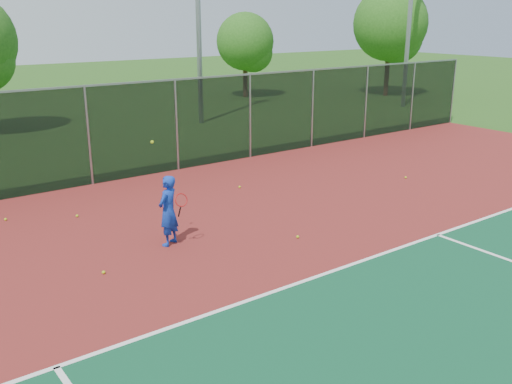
% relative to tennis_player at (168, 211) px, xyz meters
% --- Properties ---
extents(ground, '(120.00, 120.00, 0.00)m').
position_rel_tennis_player_xyz_m(ground, '(3.39, -6.25, -0.83)').
color(ground, '#234E16').
rests_on(ground, ground).
extents(court_apron, '(30.00, 20.00, 0.02)m').
position_rel_tennis_player_xyz_m(court_apron, '(3.39, -4.25, -0.82)').
color(court_apron, maroon).
rests_on(court_apron, ground).
extents(fence_back, '(30.00, 0.06, 3.03)m').
position_rel_tennis_player_xyz_m(fence_back, '(3.39, 5.75, 0.73)').
color(fence_back, black).
rests_on(fence_back, court_apron).
extents(tennis_player, '(0.70, 0.73, 2.42)m').
position_rel_tennis_player_xyz_m(tennis_player, '(0.00, 0.00, 0.00)').
color(tennis_player, '#1236AD').
rests_on(tennis_player, court_apron).
extents(practice_ball_0, '(0.07, 0.07, 0.07)m').
position_rel_tennis_player_xyz_m(practice_ball_0, '(2.59, -1.44, -0.78)').
color(practice_ball_0, '#ACC617').
rests_on(practice_ball_0, court_apron).
extents(practice_ball_1, '(0.07, 0.07, 0.07)m').
position_rel_tennis_player_xyz_m(practice_ball_1, '(3.80, 2.70, -0.78)').
color(practice_ball_1, '#ACC617').
rests_on(practice_ball_1, court_apron).
extents(practice_ball_2, '(0.07, 0.07, 0.07)m').
position_rel_tennis_player_xyz_m(practice_ball_2, '(-1.06, 3.05, -0.78)').
color(practice_ball_2, '#ACC617').
rests_on(practice_ball_2, court_apron).
extents(practice_ball_3, '(0.07, 0.07, 0.07)m').
position_rel_tennis_player_xyz_m(practice_ball_3, '(-1.82, -0.60, -0.78)').
color(practice_ball_3, '#ACC617').
rests_on(practice_ball_3, court_apron).
extents(practice_ball_5, '(0.07, 0.07, 0.07)m').
position_rel_tennis_player_xyz_m(practice_ball_5, '(8.69, 0.44, -0.78)').
color(practice_ball_5, '#ACC617').
rests_on(practice_ball_5, court_apron).
extents(practice_ball_7, '(0.07, 0.07, 0.07)m').
position_rel_tennis_player_xyz_m(practice_ball_7, '(-2.62, 3.86, -0.78)').
color(practice_ball_7, '#ACC617').
rests_on(practice_ball_7, court_apron).
extents(tree_back_mid, '(3.58, 3.58, 5.26)m').
position_rel_tennis_player_xyz_m(tree_back_mid, '(15.78, 19.14, 2.46)').
color(tree_back_mid, '#372514').
rests_on(tree_back_mid, ground).
extents(tree_back_right, '(4.68, 4.68, 6.87)m').
position_rel_tennis_player_xyz_m(tree_back_right, '(23.59, 14.29, 3.48)').
color(tree_back_right, '#372514').
rests_on(tree_back_right, ground).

